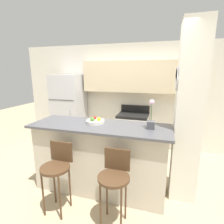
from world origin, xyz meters
TOP-DOWN VIEW (x-y plane):
  - ground_plane at (0.00, 0.00)m, footprint 14.00×14.00m
  - wall_back at (0.14, 1.86)m, footprint 5.60×0.38m
  - pillar_right at (1.26, 0.19)m, footprint 0.38×0.32m
  - counter_bar at (0.00, 0.00)m, footprint 2.13×0.73m
  - refrigerator at (-1.40, 1.53)m, footprint 0.71×0.72m
  - stove_range at (0.25, 1.59)m, footprint 0.70×0.62m
  - bar_stool_left at (-0.40, -0.58)m, footprint 0.38×0.38m
  - bar_stool_right at (0.40, -0.58)m, footprint 0.38×0.38m
  - orchid_vase at (0.76, 0.03)m, footprint 0.11×0.11m
  - fruit_bowl at (-0.09, 0.06)m, footprint 0.28×0.28m

SIDE VIEW (x-z plane):
  - ground_plane at x=0.00m, z-range 0.00..0.00m
  - stove_range at x=0.25m, z-range -0.07..1.00m
  - counter_bar at x=0.00m, z-range 0.00..1.09m
  - bar_stool_left at x=-0.40m, z-range 0.16..1.11m
  - bar_stool_right at x=0.40m, z-range 0.16..1.11m
  - refrigerator at x=-1.40m, z-range 0.00..1.81m
  - fruit_bowl at x=-0.09m, z-range 1.07..1.18m
  - orchid_vase at x=0.76m, z-range 1.01..1.42m
  - pillar_right at x=1.26m, z-range 0.01..2.56m
  - wall_back at x=0.14m, z-range 0.21..2.76m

